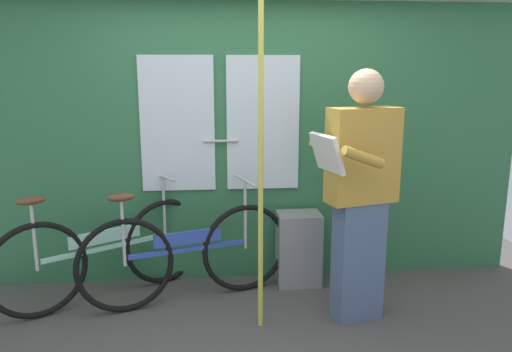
{
  "coord_description": "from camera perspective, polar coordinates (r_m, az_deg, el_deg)",
  "views": [
    {
      "loc": [
        -0.27,
        -2.86,
        1.78
      ],
      "look_at": [
        0.05,
        0.71,
        1.01
      ],
      "focal_mm": 34.57,
      "sensor_mm": 36.0,
      "label": 1
    }
  ],
  "objects": [
    {
      "name": "trash_bin_by_wall",
      "position": [
        4.2,
        4.94,
        -8.35
      ],
      "size": [
        0.36,
        0.28,
        0.62
      ],
      "primitive_type": "cube",
      "color": "gray",
      "rests_on": "ground_plane"
    },
    {
      "name": "handrail_pole",
      "position": [
        3.27,
        0.54,
        1.27
      ],
      "size": [
        0.04,
        0.04,
        2.32
      ],
      "primitive_type": "cylinder",
      "color": "#C6C14C",
      "rests_on": "ground_plane"
    },
    {
      "name": "bicycle_leaning_behind",
      "position": [
        4.06,
        -17.04,
        -8.44
      ],
      "size": [
        1.5,
        0.96,
        0.94
      ],
      "rotation": [
        0.0,
        0.0,
        0.56
      ],
      "color": "black",
      "rests_on": "ground_plane"
    },
    {
      "name": "train_door_wall",
      "position": [
        4.13,
        -1.42,
        4.56
      ],
      "size": [
        4.71,
        0.28,
        2.36
      ],
      "color": "#2D6B42",
      "rests_on": "ground_plane"
    },
    {
      "name": "bicycle_near_door",
      "position": [
        3.89,
        -7.98,
        -8.91
      ],
      "size": [
        1.62,
        0.63,
        0.94
      ],
      "rotation": [
        0.0,
        0.0,
        0.31
      ],
      "color": "black",
      "rests_on": "ground_plane"
    },
    {
      "name": "passenger_reading_newspaper",
      "position": [
        3.51,
        11.96,
        -1.79
      ],
      "size": [
        0.63,
        0.58,
        1.79
      ],
      "rotation": [
        0.0,
        0.0,
        3.4
      ],
      "color": "slate",
      "rests_on": "ground_plane"
    }
  ]
}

